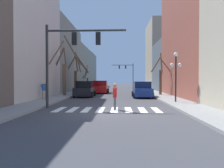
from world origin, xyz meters
TOP-DOWN VIEW (x-y plane):
  - ground_plane at (0.00, 0.00)m, footprint 240.00×240.00m
  - sidewalk_left at (-5.60, 0.00)m, footprint 2.34×90.00m
  - sidewalk_right at (5.60, 0.00)m, footprint 2.34×90.00m
  - building_row_left at (-9.77, 23.34)m, footprint 6.00×62.21m
  - building_row_right at (9.77, 16.04)m, footprint 6.00×45.07m
  - crosswalk_stripes at (0.00, 1.30)m, footprint 6.75×2.60m
  - traffic_signal_near at (-2.61, 1.97)m, footprint 5.49×0.28m
  - traffic_signal_far at (2.61, 44.28)m, footprint 5.63×0.28m
  - street_lamp_right_corner at (5.32, 5.07)m, footprint 0.95×0.36m
  - car_driving_toward_lane at (-3.21, 27.81)m, footprint 2.20×4.40m
  - car_driving_away_lane at (-1.98, 18.62)m, footprint 2.19×4.51m
  - car_parked_right_mid at (-3.22, 12.18)m, footprint 2.17×4.71m
  - car_parked_right_near at (3.23, 11.19)m, footprint 2.16×4.14m
  - pedestrian_crossing_street at (-6.23, 7.20)m, footprint 0.56×0.56m
  - pedestrian_near_right_corner at (0.49, 1.18)m, footprint 0.25×0.74m
  - street_tree_right_near at (-5.63, 19.18)m, footprint 3.31×2.35m
  - street_tree_left_mid at (-5.67, 12.33)m, footprint 3.05×3.56m
  - street_tree_right_mid at (-5.99, 31.48)m, footprint 1.33×1.77m
  - street_tree_left_far at (5.64, 13.66)m, footprint 2.47×1.14m

SIDE VIEW (x-z plane):
  - ground_plane at x=0.00m, z-range 0.00..0.00m
  - crosswalk_stripes at x=0.00m, z-range 0.00..0.01m
  - sidewalk_left at x=-5.60m, z-range 0.00..0.15m
  - sidewalk_right at x=5.60m, z-range 0.00..0.15m
  - car_driving_toward_lane at x=-3.21m, z-range -0.06..1.67m
  - car_parked_right_near at x=3.23m, z-range -0.06..1.68m
  - car_parked_right_mid at x=-3.22m, z-range -0.06..1.72m
  - car_driving_away_lane at x=-1.98m, z-range -0.07..1.74m
  - pedestrian_near_right_corner at x=0.49m, z-range 0.16..1.86m
  - pedestrian_crossing_street at x=-6.23m, z-range 0.30..1.95m
  - street_tree_right_mid at x=-5.99m, z-range -0.46..4.28m
  - street_tree_left_far at x=5.64m, z-range -0.09..4.89m
  - street_tree_right_near at x=-5.63m, z-range -0.06..5.81m
  - street_lamp_right_corner at x=5.32m, z-range 1.00..5.01m
  - street_tree_left_mid at x=-5.67m, z-range -0.45..6.53m
  - traffic_signal_near at x=-2.61m, z-range 1.23..6.91m
  - traffic_signal_far at x=2.61m, z-range 1.33..7.50m
  - building_row_left at x=-9.77m, z-range -0.77..11.44m
  - building_row_right at x=9.77m, z-range -0.45..13.40m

